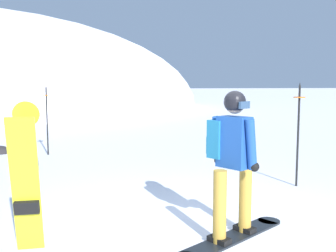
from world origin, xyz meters
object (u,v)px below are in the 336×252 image
(spare_snowboard, at_px, (26,179))
(snowboarder_main, at_px, (232,160))
(rock_dark, at_px, (0,153))
(piste_marker_far, at_px, (47,115))
(piste_marker_near, at_px, (298,127))
(rock_mid, at_px, (215,141))

(spare_snowboard, bearing_deg, snowboarder_main, 0.81)
(spare_snowboard, bearing_deg, rock_dark, 105.03)
(spare_snowboard, height_order, rock_dark, spare_snowboard)
(snowboarder_main, bearing_deg, piste_marker_far, 114.50)
(piste_marker_near, relative_size, rock_dark, 3.28)
(piste_marker_far, xyz_separation_m, rock_dark, (-1.26, 0.45, -1.01))
(piste_marker_near, height_order, piste_marker_far, piste_marker_near)
(piste_marker_near, distance_m, rock_mid, 5.54)
(piste_marker_far, bearing_deg, piste_marker_near, -40.46)
(snowboarder_main, relative_size, rock_dark, 3.08)
(piste_marker_near, xyz_separation_m, piste_marker_far, (-4.65, 3.96, -0.03))
(piste_marker_near, distance_m, piste_marker_far, 6.11)
(rock_mid, bearing_deg, spare_snowboard, -120.67)
(piste_marker_far, height_order, rock_mid, piste_marker_far)
(spare_snowboard, relative_size, rock_mid, 3.18)
(piste_marker_near, bearing_deg, rock_mid, 87.49)
(piste_marker_far, bearing_deg, rock_mid, 16.75)
(rock_dark, bearing_deg, piste_marker_near, -36.80)
(snowboarder_main, relative_size, spare_snowboard, 1.06)
(spare_snowboard, height_order, rock_mid, spare_snowboard)
(snowboarder_main, bearing_deg, rock_dark, 121.79)
(piste_marker_near, relative_size, rock_mid, 3.59)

